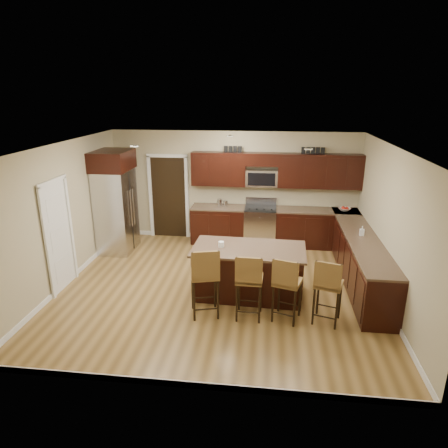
# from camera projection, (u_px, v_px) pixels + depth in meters

# --- Properties ---
(floor) EXTENTS (6.00, 6.00, 0.00)m
(floor) POSITION_uv_depth(u_px,v_px,m) (220.00, 288.00, 7.67)
(floor) COLOR olive
(floor) RESTS_ON ground
(ceiling) EXTENTS (6.00, 6.00, 0.00)m
(ceiling) POSITION_uv_depth(u_px,v_px,m) (219.00, 146.00, 6.81)
(ceiling) COLOR silver
(ceiling) RESTS_ON wall_back
(wall_back) EXTENTS (6.00, 0.00, 6.00)m
(wall_back) POSITION_uv_depth(u_px,v_px,m) (234.00, 187.00, 9.83)
(wall_back) COLOR tan
(wall_back) RESTS_ON floor
(wall_left) EXTENTS (0.00, 5.50, 5.50)m
(wall_left) POSITION_uv_depth(u_px,v_px,m) (63.00, 215.00, 7.58)
(wall_left) COLOR tan
(wall_left) RESTS_ON floor
(wall_right) EXTENTS (0.00, 5.50, 5.50)m
(wall_right) POSITION_uv_depth(u_px,v_px,m) (391.00, 228.00, 6.90)
(wall_right) COLOR tan
(wall_right) RESTS_ON floor
(base_cabinets) EXTENTS (4.02, 3.96, 0.92)m
(base_cabinets) POSITION_uv_depth(u_px,v_px,m) (315.00, 243.00, 8.67)
(base_cabinets) COLOR black
(base_cabinets) RESTS_ON floor
(upper_cabinets) EXTENTS (4.00, 0.33, 0.80)m
(upper_cabinets) POSITION_uv_depth(u_px,v_px,m) (277.00, 169.00, 9.40)
(upper_cabinets) COLOR black
(upper_cabinets) RESTS_ON wall_back
(range) EXTENTS (0.76, 0.64, 1.11)m
(range) POSITION_uv_depth(u_px,v_px,m) (260.00, 225.00, 9.75)
(range) COLOR silver
(range) RESTS_ON floor
(microwave) EXTENTS (0.76, 0.31, 0.40)m
(microwave) POSITION_uv_depth(u_px,v_px,m) (262.00, 178.00, 9.53)
(microwave) COLOR silver
(microwave) RESTS_ON upper_cabinets
(doorway) EXTENTS (0.85, 0.03, 2.06)m
(doorway) POSITION_uv_depth(u_px,v_px,m) (169.00, 198.00, 10.10)
(doorway) COLOR black
(doorway) RESTS_ON floor
(pantry_door) EXTENTS (0.03, 0.80, 2.04)m
(pantry_door) POSITION_uv_depth(u_px,v_px,m) (58.00, 237.00, 7.40)
(pantry_door) COLOR white
(pantry_door) RESTS_ON floor
(letter_decor) EXTENTS (2.20, 0.03, 0.15)m
(letter_decor) POSITION_uv_depth(u_px,v_px,m) (272.00, 150.00, 9.27)
(letter_decor) COLOR black
(letter_decor) RESTS_ON upper_cabinets
(island) EXTENTS (2.06, 1.13, 0.92)m
(island) POSITION_uv_depth(u_px,v_px,m) (248.00, 273.00, 7.31)
(island) COLOR black
(island) RESTS_ON floor
(stool_left) EXTENTS (0.56, 0.56, 1.22)m
(stool_left) POSITION_uv_depth(u_px,v_px,m) (205.00, 275.00, 6.48)
(stool_left) COLOR olive
(stool_left) RESTS_ON floor
(stool_mid) EXTENTS (0.44, 0.44, 1.15)m
(stool_mid) POSITION_uv_depth(u_px,v_px,m) (249.00, 279.00, 6.42)
(stool_mid) COLOR olive
(stool_mid) RESTS_ON floor
(stool_right) EXTENTS (0.52, 0.52, 1.12)m
(stool_right) POSITION_uv_depth(u_px,v_px,m) (286.00, 282.00, 6.36)
(stool_right) COLOR olive
(stool_right) RESTS_ON floor
(refrigerator) EXTENTS (0.79, 1.02, 2.35)m
(refrigerator) POSITION_uv_depth(u_px,v_px,m) (116.00, 201.00, 9.14)
(refrigerator) COLOR silver
(refrigerator) RESTS_ON floor
(floor_mat) EXTENTS (0.97, 0.68, 0.01)m
(floor_mat) POSITION_uv_depth(u_px,v_px,m) (265.00, 253.00, 9.28)
(floor_mat) COLOR brown
(floor_mat) RESTS_ON floor
(fruit_bowl) EXTENTS (0.32, 0.32, 0.07)m
(fruit_bowl) POSITION_uv_depth(u_px,v_px,m) (344.00, 209.00, 9.38)
(fruit_bowl) COLOR silver
(fruit_bowl) RESTS_ON base_cabinets
(soap_bottle) EXTENTS (0.09, 0.09, 0.18)m
(soap_bottle) POSITION_uv_depth(u_px,v_px,m) (362.00, 231.00, 7.76)
(soap_bottle) COLOR #B2B2B2
(soap_bottle) RESTS_ON base_cabinets
(canister_tall) EXTENTS (0.12, 0.12, 0.19)m
(canister_tall) POSITION_uv_depth(u_px,v_px,m) (220.00, 203.00, 9.69)
(canister_tall) COLOR silver
(canister_tall) RESTS_ON base_cabinets
(canister_short) EXTENTS (0.11, 0.11, 0.15)m
(canister_short) POSITION_uv_depth(u_px,v_px,m) (226.00, 204.00, 9.68)
(canister_short) COLOR silver
(canister_short) RESTS_ON base_cabinets
(island_jar) EXTENTS (0.10, 0.10, 0.10)m
(island_jar) POSITION_uv_depth(u_px,v_px,m) (221.00, 244.00, 7.20)
(island_jar) COLOR white
(island_jar) RESTS_ON island
(stool_extra) EXTENTS (0.52, 0.52, 1.12)m
(stool_extra) POSITION_uv_depth(u_px,v_px,m) (328.00, 285.00, 6.29)
(stool_extra) COLOR olive
(stool_extra) RESTS_ON floor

